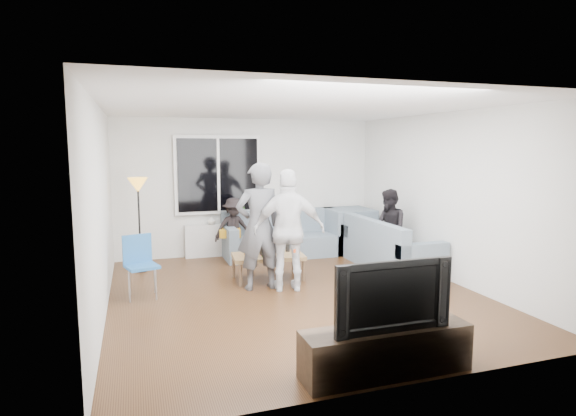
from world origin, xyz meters
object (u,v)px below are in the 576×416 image
object	(u,v)px
player_right	(289,230)
tv_console	(386,351)
television	(387,293)
player_left	(259,227)
floor_lamp	(139,225)
spectator_back	(234,229)
side_chair	(142,267)
sofa_right_section	(391,244)
spectator_right	(389,229)
coffee_table	(268,267)
sofa_back_section	(285,234)

from	to	relation	value
player_right	tv_console	xyz separation A→B (m)	(0.04, -2.69, -0.66)
tv_console	television	distance (m)	0.54
television	player_left	bearing A→B (deg)	98.67
floor_lamp	spectator_back	distance (m)	1.70
television	side_chair	bearing A→B (deg)	124.72
side_chair	player_left	world-z (taller)	player_left
television	floor_lamp	bearing A→B (deg)	114.98
sofa_right_section	player_left	world-z (taller)	player_left
player_left	spectator_right	xyz separation A→B (m)	(2.44, 0.51, -0.25)
coffee_table	television	world-z (taller)	television
sofa_back_section	player_right	size ratio (longest dim) A/B	1.31
sofa_right_section	television	size ratio (longest dim) A/B	1.78
floor_lamp	television	distance (m)	4.91
sofa_right_section	side_chair	size ratio (longest dim) A/B	2.33
sofa_back_section	coffee_table	size ratio (longest dim) A/B	2.09
sofa_back_section	sofa_right_section	size ratio (longest dim) A/B	1.15
sofa_back_section	floor_lamp	bearing A→B (deg)	-173.15
coffee_table	spectator_back	size ratio (longest dim) A/B	0.96
sofa_right_section	player_left	xyz separation A→B (m)	(-2.44, -0.41, 0.50)
side_chair	television	distance (m)	3.66
spectator_right	television	distance (m)	3.94
sofa_back_section	coffee_table	bearing A→B (deg)	-116.85
player_right	sofa_right_section	bearing A→B (deg)	-151.62
coffee_table	spectator_back	distance (m)	1.55
floor_lamp	television	world-z (taller)	floor_lamp
floor_lamp	player_right	world-z (taller)	player_right
spectator_back	television	world-z (taller)	spectator_back
television	sofa_right_section	bearing A→B (deg)	58.84
coffee_table	sofa_back_section	bearing A→B (deg)	63.15
player_left	side_chair	bearing A→B (deg)	-6.71
coffee_table	television	size ratio (longest dim) A/B	0.98
sofa_right_section	sofa_back_section	bearing A→B (deg)	44.36
coffee_table	floor_lamp	world-z (taller)	floor_lamp
sofa_right_section	player_left	distance (m)	2.52
player_left	spectator_right	bearing A→B (deg)	-171.24
spectator_right	television	size ratio (longest dim) A/B	1.21
player_left	player_right	world-z (taller)	player_left
player_right	spectator_right	world-z (taller)	player_right
coffee_table	player_left	distance (m)	0.88
sofa_right_section	player_right	size ratio (longest dim) A/B	1.14
sofa_right_section	coffee_table	size ratio (longest dim) A/B	1.82
sofa_back_section	player_right	distance (m)	2.21
spectator_back	player_right	bearing A→B (deg)	-88.00
player_left	player_right	bearing A→B (deg)	151.24
spectator_back	tv_console	bearing A→B (deg)	-93.18
sofa_right_section	spectator_back	distance (m)	2.85
side_chair	player_left	xyz separation A→B (m)	(1.63, -0.11, 0.50)
sofa_back_section	side_chair	xyz separation A→B (m)	(-2.63, -1.78, 0.01)
side_chair	spectator_back	xyz separation A→B (m)	(1.66, 1.81, 0.14)
sofa_right_section	spectator_right	size ratio (longest dim) A/B	1.47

